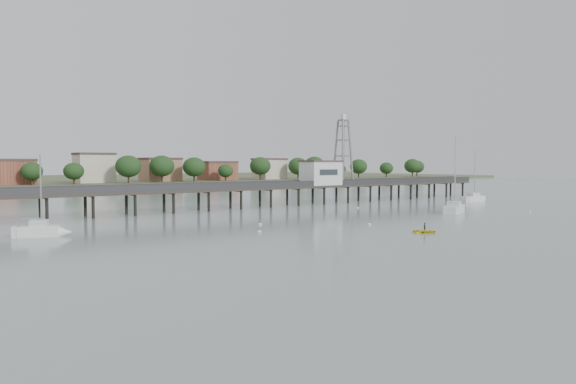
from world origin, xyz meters
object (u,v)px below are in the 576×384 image
at_px(pier, 220,189).
at_px(sailboat_d, 456,209).
at_px(yellow_dinghy, 425,233).
at_px(lattice_tower, 343,152).
at_px(sailboat_e, 476,199).
at_px(sailboat_b, 46,231).

bearing_deg(pier, sailboat_d, -44.80).
relative_size(pier, yellow_dinghy, 52.61).
bearing_deg(lattice_tower, pier, -180.00).
distance_m(sailboat_e, sailboat_b, 93.93).
distance_m(sailboat_e, yellow_dinghy, 62.46).
xyz_separation_m(sailboat_d, sailboat_b, (-66.66, 9.82, 0.02)).
distance_m(lattice_tower, yellow_dinghy, 55.24).
distance_m(sailboat_d, yellow_dinghy, 31.92).
bearing_deg(lattice_tower, sailboat_d, -91.95).
bearing_deg(lattice_tower, yellow_dinghy, -122.35).
distance_m(sailboat_d, sailboat_b, 67.38).
height_order(lattice_tower, sailboat_b, lattice_tower).
height_order(sailboat_d, sailboat_b, sailboat_d).
xyz_separation_m(lattice_tower, sailboat_d, (-1.03, -30.26, -10.46)).
relative_size(sailboat_e, sailboat_b, 1.24).
height_order(pier, yellow_dinghy, pier).
xyz_separation_m(sailboat_e, sailboat_b, (-93.84, -4.11, 0.01)).
bearing_deg(sailboat_b, yellow_dinghy, -8.63).
height_order(pier, lattice_tower, lattice_tower).
distance_m(lattice_tower, sailboat_b, 71.47).
height_order(sailboat_e, sailboat_b, sailboat_e).
distance_m(pier, yellow_dinghy, 45.94).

